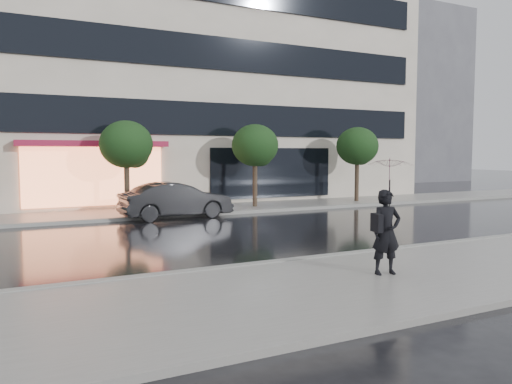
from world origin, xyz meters
TOP-DOWN VIEW (x-y plane):
  - ground at (0.00, 0.00)m, footprint 120.00×120.00m
  - sidewalk_near at (0.00, -3.25)m, footprint 60.00×4.50m
  - sidewalk_far at (0.00, 10.25)m, footprint 60.00×3.50m
  - curb_near at (0.00, -1.00)m, footprint 60.00×0.25m
  - curb_far at (0.00, 8.50)m, footprint 60.00×0.25m
  - office_building at (-0.00, 17.97)m, footprint 30.00×12.76m
  - bg_building_right at (26.00, 28.00)m, footprint 12.00×12.00m
  - tree_mid_west at (-2.94, 10.03)m, footprint 2.20×2.20m
  - tree_mid_east at (3.06, 10.03)m, footprint 2.20×2.20m
  - tree_far_east at (9.06, 10.03)m, footprint 2.20×2.20m
  - parked_car at (-1.41, 8.30)m, footprint 4.53×1.80m
  - pedestrian_with_umbrella at (-0.47, -3.11)m, footprint 1.07×1.08m

SIDE VIEW (x-z plane):
  - ground at x=0.00m, z-range 0.00..0.00m
  - sidewalk_near at x=0.00m, z-range 0.00..0.12m
  - sidewalk_far at x=0.00m, z-range 0.00..0.12m
  - curb_near at x=0.00m, z-range 0.00..0.14m
  - curb_far at x=0.00m, z-range 0.00..0.14m
  - parked_car at x=-1.41m, z-range 0.00..1.46m
  - pedestrian_with_umbrella at x=-0.47m, z-range 0.46..2.89m
  - tree_mid_west at x=-2.94m, z-range 0.93..4.92m
  - tree_mid_east at x=3.06m, z-range 0.93..4.92m
  - tree_far_east at x=9.06m, z-range 0.93..4.92m
  - bg_building_right at x=26.00m, z-range 0.00..16.00m
  - office_building at x=0.00m, z-range 0.00..18.00m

